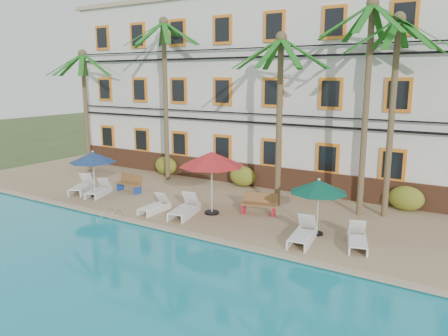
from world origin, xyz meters
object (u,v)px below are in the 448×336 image
Objects in this scene: lounger_c at (155,206)px; palm_c at (280,96)px; pool_ladder at (113,218)px; palm_e at (394,89)px; lounger_d at (185,209)px; palm_b at (165,79)px; lounger_b at (99,190)px; palm_d at (368,81)px; bench_right at (259,203)px; lounger_e at (303,234)px; lounger_f at (357,239)px; bench_left at (130,183)px; lounger_a at (82,186)px; umbrella_green at (319,187)px; umbrella_red at (212,159)px; palm_a at (85,94)px; umbrella_blue at (93,157)px.

palm_c is at bearing 41.78° from lounger_c.
palm_c is 10.29× the size of pool_ladder.
lounger_d is at bearing -148.20° from palm_e.
palm_b reaches higher than lounger_b.
palm_d is 5.36× the size of lounger_c.
palm_e is 7.14m from bench_right.
lounger_e is 2.65× the size of pool_ladder.
palm_c is 4.88× the size of bench_right.
lounger_f is 1.21× the size of bench_left.
palm_d is 13.48m from lounger_b.
lounger_b is at bearing -162.11° from palm_e.
lounger_a is at bearing -164.01° from palm_d.
palm_e is 3.83× the size of umbrella_green.
palm_d reaches higher than palm_e.
umbrella_green is 2.29m from lounger_f.
lounger_c is at bearing -151.86° from bench_right.
umbrella_green reaches higher than bench_left.
lounger_a is (-7.63, -0.50, -2.09)m from umbrella_red.
lounger_a is 2.66× the size of pool_ladder.
palm_c is at bearing 13.29° from bench_left.
palm_c reaches higher than umbrella_red.
umbrella_red is at bearing 40.05° from pool_ladder.
bench_left is (0.83, 1.32, 0.21)m from lounger_b.
lounger_c is at bearing -169.47° from lounger_d.
palm_c is 3.67× the size of lounger_d.
palm_c is at bearing 51.80° from lounger_d.
pool_ladder is at bearing -69.30° from palm_b.
umbrella_green is at bearing -11.39° from palm_a.
lounger_d is at bearing -128.20° from palm_c.
palm_a reaches higher than umbrella_red.
palm_b reaches higher than lounger_d.
palm_b is at bearing 67.28° from lounger_a.
palm_a is at bearing 144.09° from pool_ladder.
umbrella_blue reaches higher than bench_left.
palm_b is at bearing 81.69° from lounger_b.
umbrella_blue is 4.31m from pool_ladder.
palm_d is at bearing 10.60° from palm_c.
bench_right is (-4.60, 1.49, 0.20)m from lounger_f.
lounger_a is at bearing -170.74° from bench_right.
palm_b reaches higher than umbrella_green.
umbrella_green is 5.80m from lounger_d.
lounger_e is at bearing -10.26° from bench_left.
lounger_d is at bearing -21.06° from palm_a.
bench_right is at bearing 160.42° from umbrella_green.
lounger_d is 1.33× the size of bench_right.
lounger_d is (-6.23, -4.08, -5.30)m from palm_d.
lounger_e is at bearing -111.11° from palm_e.
umbrella_blue is 2.01m from lounger_a.
palm_a is 12.02m from umbrella_red.
lounger_e is (10.30, -5.05, -5.37)m from palm_b.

